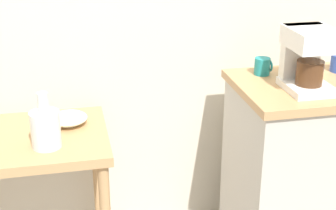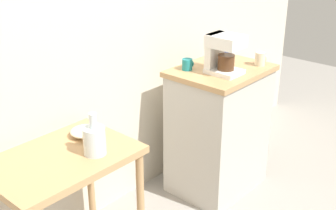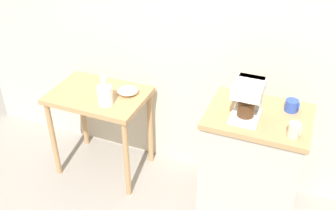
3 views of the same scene
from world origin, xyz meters
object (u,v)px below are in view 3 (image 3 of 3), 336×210
object	(u,v)px
coffee_maker	(248,98)
mug_dark_teal	(238,93)
mug_blue	(292,106)
glass_carafe_vase	(105,95)
mug_small_cream	(295,130)
bowl_stoneware	(128,91)

from	to	relation	value
coffee_maker	mug_dark_teal	bearing A→B (deg)	116.05
mug_dark_teal	mug_blue	bearing A→B (deg)	-5.06
glass_carafe_vase	mug_small_cream	bearing A→B (deg)	-5.93
bowl_stoneware	mug_dark_teal	xyz separation A→B (m)	(0.87, -0.02, 0.18)
mug_blue	mug_dark_teal	xyz separation A→B (m)	(-0.36, 0.03, -0.00)
glass_carafe_vase	mug_small_cream	size ratio (longest dim) A/B	2.41
bowl_stoneware	glass_carafe_vase	xyz separation A→B (m)	(-0.09, -0.19, 0.05)
glass_carafe_vase	mug_small_cream	xyz separation A→B (m)	(1.37, -0.14, 0.14)
glass_carafe_vase	coffee_maker	distance (m)	1.09
mug_blue	mug_small_cream	size ratio (longest dim) A/B	0.98
coffee_maker	mug_blue	bearing A→B (deg)	34.03
bowl_stoneware	mug_dark_teal	world-z (taller)	mug_dark_teal
mug_blue	coffee_maker	bearing A→B (deg)	-145.97
glass_carafe_vase	mug_blue	size ratio (longest dim) A/B	2.46
mug_small_cream	mug_blue	bearing A→B (deg)	99.52
mug_blue	mug_dark_teal	world-z (taller)	mug_blue
mug_blue	mug_small_cream	world-z (taller)	mug_small_cream
glass_carafe_vase	coffee_maker	world-z (taller)	coffee_maker
glass_carafe_vase	mug_small_cream	world-z (taller)	mug_small_cream
mug_blue	mug_dark_teal	distance (m)	0.37
mug_dark_teal	mug_small_cream	bearing A→B (deg)	-37.50
mug_blue	mug_dark_teal	bearing A→B (deg)	174.94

